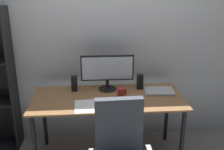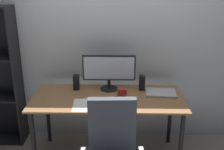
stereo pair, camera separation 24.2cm
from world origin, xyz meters
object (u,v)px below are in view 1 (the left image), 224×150
at_px(mouse, 133,103).
at_px(speaker_right, 140,82).
at_px(coffee_mug, 121,92).
at_px(monitor, 107,70).
at_px(keyboard, 111,105).
at_px(laptop, 159,91).
at_px(speaker_left, 74,83).
at_px(desk, 108,104).

relative_size(mouse, speaker_right, 0.56).
bearing_deg(coffee_mug, monitor, 123.27).
xyz_separation_m(keyboard, speaker_right, (0.36, 0.41, 0.08)).
bearing_deg(laptop, mouse, -133.46).
bearing_deg(speaker_left, mouse, -34.21).
relative_size(monitor, laptop, 1.82).
xyz_separation_m(desk, coffee_mug, (0.14, 0.01, 0.13)).
distance_m(desk, speaker_right, 0.46).
distance_m(mouse, coffee_mug, 0.23).
bearing_deg(laptop, speaker_left, 178.22).
relative_size(monitor, speaker_right, 3.42).
height_order(keyboard, mouse, mouse).
xyz_separation_m(mouse, laptop, (0.33, 0.30, -0.01)).
height_order(desk, speaker_right, speaker_right).
bearing_deg(speaker_right, speaker_left, 180.00).
distance_m(desk, coffee_mug, 0.19).
distance_m(keyboard, coffee_mug, 0.25).
xyz_separation_m(laptop, speaker_right, (-0.20, 0.11, 0.07)).
relative_size(laptop, speaker_right, 1.88).
distance_m(desk, mouse, 0.33).
height_order(monitor, coffee_mug, monitor).
bearing_deg(laptop, desk, -165.48).
xyz_separation_m(keyboard, coffee_mug, (0.13, 0.21, 0.04)).
bearing_deg(speaker_left, keyboard, -47.80).
bearing_deg(speaker_right, monitor, 178.76).
bearing_deg(desk, mouse, -40.00).
distance_m(speaker_left, speaker_right, 0.73).
bearing_deg(speaker_right, coffee_mug, -139.42).
relative_size(desk, mouse, 16.58).
bearing_deg(speaker_right, laptop, -28.84).
bearing_deg(coffee_mug, desk, -176.90).
height_order(laptop, speaker_left, speaker_left).
relative_size(monitor, mouse, 6.06).
bearing_deg(keyboard, mouse, -0.22).
relative_size(monitor, keyboard, 2.01).
relative_size(desk, keyboard, 5.49).
height_order(keyboard, speaker_right, speaker_right).
xyz_separation_m(desk, mouse, (0.24, -0.20, 0.10)).
distance_m(laptop, speaker_right, 0.24).
distance_m(keyboard, speaker_left, 0.56).
xyz_separation_m(desk, speaker_left, (-0.36, 0.21, 0.17)).
height_order(mouse, speaker_right, speaker_right).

